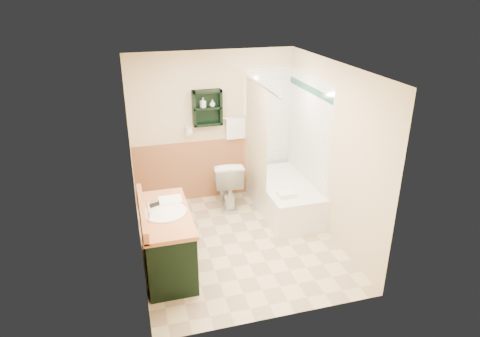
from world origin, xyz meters
The scene contains 25 objects.
floor centered at (0.00, 0.00, 0.00)m, with size 3.00×3.00×0.00m, color beige.
back_wall centered at (0.00, 1.52, 1.20)m, with size 2.60×0.04×2.40m, color beige.
left_wall centered at (-1.32, 0.00, 1.20)m, with size 0.04×3.00×2.40m, color beige.
right_wall centered at (1.32, 0.00, 1.20)m, with size 0.04×3.00×2.40m, color beige.
ceiling centered at (0.00, 0.00, 2.42)m, with size 2.60×3.00×0.04m, color white.
wainscot_left centered at (-1.29, 0.00, 0.50)m, with size 2.98×2.98×1.00m, color #C27C4E, non-canonical shape.
wainscot_back centered at (0.00, 1.49, 0.50)m, with size 2.58×2.58×1.00m, color #C27C4E, non-canonical shape.
mirror_frame centered at (-1.27, -0.55, 1.50)m, with size 1.30×1.30×1.00m, color brown, non-canonical shape.
mirror_glass centered at (-1.27, -0.55, 1.50)m, with size 1.20×1.20×0.90m, color white, non-canonical shape.
tile_right centered at (1.28, 0.75, 1.05)m, with size 1.50×1.50×2.10m, color white, non-canonical shape.
tile_back centered at (1.03, 1.48, 1.05)m, with size 0.95×0.95×2.10m, color white, non-canonical shape.
tile_accent centered at (1.27, 0.75, 1.90)m, with size 1.50×1.50×0.10m, color #154A35, non-canonical shape.
wall_shelf centered at (-0.10, 1.41, 1.55)m, with size 0.45×0.15×0.55m, color black.
hair_dryer centered at (-0.40, 1.43, 1.20)m, with size 0.10×0.24×0.18m, color silver, non-canonical shape.
towel_bar centered at (0.35, 1.45, 1.35)m, with size 0.40×0.06×0.40m, color white, non-canonical shape.
curtain_rod centered at (0.53, 0.75, 2.00)m, with size 0.03×0.03×1.60m, color silver.
shower_curtain centered at (0.53, 0.92, 1.15)m, with size 1.05×1.05×1.70m, color beige, non-canonical shape.
vanity centered at (-0.99, -0.33, 0.40)m, with size 0.59×1.26×0.80m, color black.
bathtub centered at (0.93, 0.66, 0.25)m, with size 0.76×1.50×0.51m, color white.
toilet centered at (0.12, 1.13, 0.39)m, with size 0.45×0.80×0.78m, color white.
counter_towel centered at (-0.89, -0.07, 0.82)m, with size 0.28×0.22×0.04m, color white.
vanity_book centered at (-1.16, -0.15, 0.91)m, with size 0.17×0.02×0.23m, color black.
tub_towel centered at (0.76, 0.21, 0.54)m, with size 0.24×0.20×0.07m, color white.
soap_bottle_a centered at (-0.17, 1.40, 1.60)m, with size 0.07×0.15×0.07m, color white.
soap_bottle_b centered at (-0.02, 1.40, 1.61)m, with size 0.08×0.11×0.08m, color white.
Camera 1 is at (-1.33, -4.83, 3.28)m, focal length 32.00 mm.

